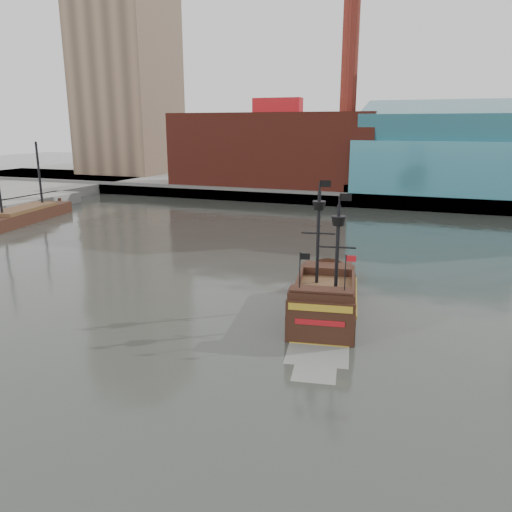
% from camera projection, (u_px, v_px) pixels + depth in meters
% --- Properties ---
extents(ground, '(400.00, 400.00, 0.00)m').
position_uv_depth(ground, '(251.00, 347.00, 33.74)').
color(ground, '#232621').
rests_on(ground, ground).
extents(promenade_far, '(220.00, 60.00, 2.00)m').
position_uv_depth(promenade_far, '(393.00, 185.00, 116.79)').
color(promenade_far, slate).
rests_on(promenade_far, ground).
extents(seawall, '(220.00, 1.00, 2.60)m').
position_uv_depth(seawall, '(376.00, 201.00, 90.00)').
color(seawall, '#4C4C49').
rests_on(seawall, ground).
extents(skyline, '(149.00, 45.00, 62.00)m').
position_uv_depth(skyline, '(423.00, 75.00, 102.32)').
color(skyline, brown).
rests_on(skyline, promenade_far).
extents(pirate_ship, '(6.90, 15.50, 11.20)m').
position_uv_depth(pirate_ship, '(324.00, 303.00, 39.27)').
color(pirate_ship, black).
rests_on(pirate_ship, ground).
extents(docked_vessel, '(8.19, 20.61, 13.68)m').
position_uv_depth(docked_vessel, '(24.00, 216.00, 77.46)').
color(docked_vessel, black).
rests_on(docked_vessel, ground).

